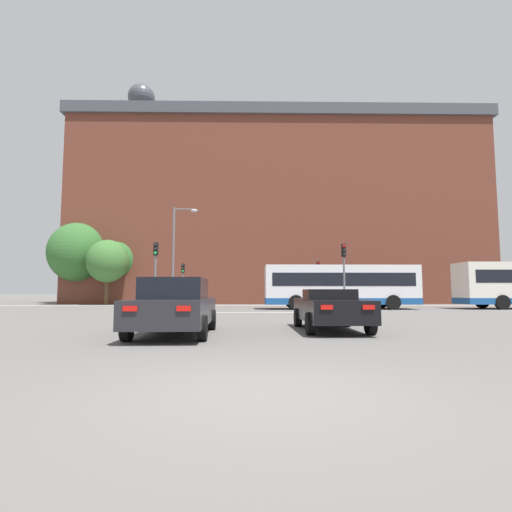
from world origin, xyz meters
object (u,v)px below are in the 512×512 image
at_px(bus_crossing_lead, 340,286).
at_px(pedestrian_waiting, 330,294).
at_px(car_saloon_left, 175,306).
at_px(traffic_light_far_right, 318,276).
at_px(car_roadster_right, 330,309).
at_px(traffic_light_far_left, 183,277).
at_px(traffic_light_near_right, 344,266).
at_px(street_lamp_junction, 177,247).
at_px(traffic_light_near_left, 155,265).
at_px(pedestrian_walking_east, 362,294).

distance_m(bus_crossing_lead, pedestrian_waiting, 8.16).
relative_size(car_saloon_left, traffic_light_far_right, 1.26).
height_order(car_roadster_right, traffic_light_far_left, traffic_light_far_left).
bearing_deg(traffic_light_far_left, traffic_light_far_right, -0.13).
xyz_separation_m(traffic_light_near_right, street_lamp_junction, (-11.02, 4.33, 1.64)).
distance_m(traffic_light_near_left, pedestrian_walking_east, 19.96).
bearing_deg(pedestrian_waiting, traffic_light_near_left, 36.41).
relative_size(car_saloon_left, traffic_light_near_right, 1.17).
height_order(car_saloon_left, traffic_light_far_right, traffic_light_far_right).
distance_m(street_lamp_junction, pedestrian_walking_east, 17.53).
bearing_deg(traffic_light_near_left, pedestrian_waiting, 41.92).
xyz_separation_m(bus_crossing_lead, traffic_light_far_right, (-0.40, 6.52, 0.98)).
bearing_deg(traffic_light_far_left, pedestrian_waiting, 6.64).
bearing_deg(pedestrian_walking_east, pedestrian_waiting, -94.77).
height_order(traffic_light_near_right, pedestrian_walking_east, traffic_light_near_right).
bearing_deg(pedestrian_walking_east, bus_crossing_lead, -30.76).
relative_size(bus_crossing_lead, traffic_light_far_right, 2.75).
distance_m(traffic_light_near_right, pedestrian_walking_east, 12.78).
bearing_deg(car_saloon_left, traffic_light_far_left, 98.14).
relative_size(car_roadster_right, traffic_light_near_right, 1.06).
bearing_deg(pedestrian_walking_east, traffic_light_far_right, -74.89).
xyz_separation_m(car_saloon_left, bus_crossing_lead, (8.51, 16.65, 0.83)).
distance_m(bus_crossing_lead, traffic_light_near_right, 3.97).
bearing_deg(traffic_light_far_left, car_roadster_right, -69.22).
height_order(car_saloon_left, traffic_light_near_left, traffic_light_near_left).
bearing_deg(bus_crossing_lead, traffic_light_far_right, -176.48).
xyz_separation_m(car_saloon_left, car_roadster_right, (4.66, 1.25, -0.13)).
distance_m(car_saloon_left, traffic_light_near_right, 15.27).
xyz_separation_m(bus_crossing_lead, pedestrian_walking_east, (3.84, 8.11, -0.60)).
height_order(traffic_light_near_right, street_lamp_junction, street_lamp_junction).
xyz_separation_m(car_saloon_left, traffic_light_far_right, (8.11, 23.17, 1.81)).
relative_size(traffic_light_far_right, street_lamp_junction, 0.53).
bearing_deg(traffic_light_near_right, traffic_light_far_right, 88.94).
xyz_separation_m(traffic_light_near_left, street_lamp_junction, (0.54, 4.27, 1.60)).
bearing_deg(traffic_light_far_right, street_lamp_junction, -152.10).
height_order(car_saloon_left, traffic_light_far_left, traffic_light_far_left).
relative_size(bus_crossing_lead, traffic_light_near_right, 2.55).
distance_m(traffic_light_near_left, street_lamp_junction, 4.59).
xyz_separation_m(traffic_light_far_left, street_lamp_junction, (0.56, -5.96, 1.96)).
height_order(bus_crossing_lead, pedestrian_walking_east, bus_crossing_lead).
bearing_deg(traffic_light_far_right, pedestrian_waiting, 49.26).
height_order(traffic_light_near_right, traffic_light_near_left, traffic_light_near_left).
height_order(car_roadster_right, bus_crossing_lead, bus_crossing_lead).
distance_m(bus_crossing_lead, street_lamp_junction, 11.96).
height_order(car_roadster_right, traffic_light_far_right, traffic_light_far_right).
height_order(car_saloon_left, pedestrian_waiting, pedestrian_waiting).
bearing_deg(traffic_light_far_left, street_lamp_junction, -84.62).
bearing_deg(bus_crossing_lead, street_lamp_junction, -92.88).
bearing_deg(pedestrian_waiting, pedestrian_walking_east, 175.12).
xyz_separation_m(traffic_light_near_right, pedestrian_walking_east, (4.43, 11.85, -1.77)).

